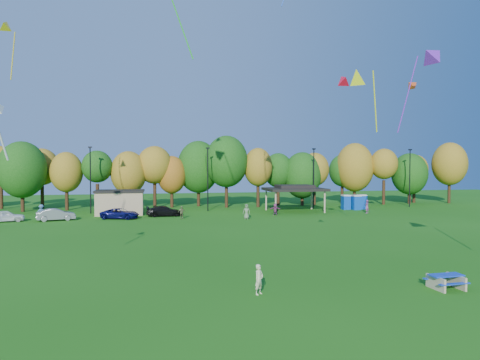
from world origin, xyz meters
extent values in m
plane|color=#19600F|center=(0.00, 0.00, 0.00)|extent=(160.00, 160.00, 0.00)
cylinder|color=black|center=(-28.03, 48.93, 2.06)|extent=(0.50, 0.50, 4.12)
ellipsoid|color=olive|center=(-28.03, 48.93, 6.86)|extent=(4.78, 4.78, 5.18)
cylinder|color=black|center=(-23.75, 44.20, 1.78)|extent=(0.50, 0.50, 3.56)
ellipsoid|color=#144C0F|center=(-23.75, 44.20, 5.94)|extent=(6.62, 6.62, 8.00)
cylinder|color=black|center=(-22.13, 48.25, 1.90)|extent=(0.50, 0.50, 3.79)
ellipsoid|color=olive|center=(-22.13, 48.25, 6.32)|extent=(4.94, 4.94, 5.58)
cylinder|color=black|center=(-18.02, 45.01, 1.67)|extent=(0.50, 0.50, 3.34)
ellipsoid|color=olive|center=(-18.02, 45.01, 5.56)|extent=(4.61, 4.61, 5.88)
cylinder|color=black|center=(-13.72, 44.85, 1.91)|extent=(0.50, 0.50, 3.82)
ellipsoid|color=#144C0F|center=(-13.72, 44.85, 6.36)|extent=(4.43, 4.43, 4.73)
cylinder|color=black|center=(-9.30, 45.50, 1.63)|extent=(0.50, 0.50, 3.25)
ellipsoid|color=olive|center=(-9.30, 45.50, 5.42)|extent=(5.33, 5.33, 6.53)
cylinder|color=black|center=(-5.45, 46.07, 1.98)|extent=(0.50, 0.50, 3.96)
ellipsoid|color=olive|center=(-5.45, 46.07, 6.61)|extent=(5.31, 5.31, 5.82)
cylinder|color=black|center=(-2.85, 46.34, 1.52)|extent=(0.50, 0.50, 3.05)
ellipsoid|color=#995914|center=(-2.85, 46.34, 5.08)|extent=(4.54, 4.54, 5.87)
cylinder|color=black|center=(1.42, 47.53, 1.89)|extent=(0.50, 0.50, 3.77)
ellipsoid|color=#144C0F|center=(1.42, 47.53, 6.29)|extent=(6.69, 6.69, 8.35)
cylinder|color=black|center=(5.46, 44.54, 2.14)|extent=(0.50, 0.50, 4.28)
ellipsoid|color=#144C0F|center=(5.46, 44.54, 7.14)|extent=(6.64, 6.64, 8.01)
cylinder|color=black|center=(10.41, 44.21, 1.88)|extent=(0.50, 0.50, 3.76)
ellipsoid|color=olive|center=(10.41, 44.21, 6.27)|extent=(4.49, 4.49, 6.02)
cylinder|color=black|center=(14.29, 46.25, 1.72)|extent=(0.50, 0.50, 3.43)
ellipsoid|color=#144C0F|center=(14.29, 46.25, 5.72)|extent=(4.77, 4.77, 5.63)
cylinder|color=black|center=(18.11, 45.40, 1.48)|extent=(0.50, 0.50, 2.95)
ellipsoid|color=#144C0F|center=(18.11, 45.40, 4.92)|extent=(6.14, 6.14, 7.54)
cylinder|color=black|center=(20.39, 45.86, 1.76)|extent=(0.50, 0.50, 3.52)
ellipsoid|color=olive|center=(20.39, 45.86, 5.87)|extent=(4.78, 4.78, 5.53)
cylinder|color=black|center=(26.06, 47.51, 1.69)|extent=(0.50, 0.50, 3.39)
ellipsoid|color=#144C0F|center=(26.06, 47.51, 5.64)|extent=(4.54, 4.54, 5.46)
cylinder|color=black|center=(27.70, 46.23, 1.86)|extent=(0.50, 0.50, 3.72)
ellipsoid|color=olive|center=(27.70, 46.23, 6.20)|extent=(6.32, 6.32, 8.24)
cylinder|color=black|center=(31.99, 44.27, 2.03)|extent=(0.50, 0.50, 4.06)
ellipsoid|color=olive|center=(31.99, 44.27, 6.77)|extent=(4.50, 4.50, 5.13)
cylinder|color=black|center=(37.07, 44.81, 1.53)|extent=(0.50, 0.50, 3.05)
ellipsoid|color=#144C0F|center=(37.07, 44.81, 5.09)|extent=(5.97, 5.97, 7.05)
cylinder|color=black|center=(38.98, 46.35, 1.78)|extent=(0.50, 0.50, 3.55)
ellipsoid|color=olive|center=(38.98, 46.35, 5.92)|extent=(4.60, 4.60, 4.99)
cylinder|color=black|center=(44.51, 44.51, 2.03)|extent=(0.50, 0.50, 4.07)
ellipsoid|color=olive|center=(44.51, 44.51, 6.78)|extent=(5.83, 5.83, 7.42)
cylinder|color=black|center=(-14.00, 40.00, 4.50)|extent=(0.16, 0.16, 9.00)
cube|color=black|center=(-14.00, 40.00, 9.00)|extent=(0.50, 0.25, 0.18)
cylinder|color=black|center=(2.00, 40.00, 4.50)|extent=(0.16, 0.16, 9.00)
cube|color=black|center=(2.00, 40.00, 9.00)|extent=(0.50, 0.25, 0.18)
cylinder|color=black|center=(18.00, 40.00, 4.50)|extent=(0.16, 0.16, 9.00)
cube|color=black|center=(18.00, 40.00, 9.00)|extent=(0.50, 0.25, 0.18)
cylinder|color=black|center=(34.00, 40.00, 4.50)|extent=(0.16, 0.16, 9.00)
cube|color=black|center=(34.00, 40.00, 9.00)|extent=(0.50, 0.25, 0.18)
cube|color=tan|center=(-10.00, 38.00, 1.50)|extent=(6.00, 4.00, 3.00)
cube|color=black|center=(-10.00, 38.00, 3.12)|extent=(6.30, 4.30, 0.25)
cylinder|color=tan|center=(10.50, 34.50, 1.50)|extent=(0.24, 0.24, 3.00)
cylinder|color=tan|center=(17.50, 34.50, 1.50)|extent=(0.24, 0.24, 3.00)
cylinder|color=tan|center=(10.50, 39.50, 1.50)|extent=(0.24, 0.24, 3.00)
cylinder|color=tan|center=(17.50, 39.50, 1.50)|extent=(0.24, 0.24, 3.00)
cube|color=black|center=(14.00, 37.00, 3.15)|extent=(8.20, 6.20, 0.35)
cube|color=black|center=(14.00, 37.00, 3.55)|extent=(5.00, 3.50, 0.45)
cube|color=#0D45AF|center=(22.32, 38.10, 1.00)|extent=(1.10, 1.10, 2.00)
cube|color=silver|center=(22.32, 38.10, 2.09)|extent=(1.15, 1.15, 0.18)
cube|color=#0D45AF|center=(23.62, 37.38, 1.00)|extent=(1.10, 1.10, 2.00)
cube|color=silver|center=(23.62, 37.38, 2.09)|extent=(1.15, 1.15, 0.18)
cube|color=#0D45AF|center=(24.92, 38.12, 1.00)|extent=(1.10, 1.10, 2.00)
cube|color=silver|center=(24.92, 38.12, 2.09)|extent=(1.15, 1.15, 0.18)
cube|color=tan|center=(9.08, -0.86, 0.36)|extent=(0.19, 1.43, 0.71)
cube|color=tan|center=(10.36, -0.80, 0.36)|extent=(0.19, 1.43, 0.71)
cube|color=blue|center=(9.72, -0.83, 0.74)|extent=(1.81, 0.83, 0.06)
cube|color=blue|center=(9.75, -1.44, 0.43)|extent=(1.79, 0.33, 0.05)
cube|color=blue|center=(9.69, -0.22, 0.43)|extent=(1.79, 0.33, 0.05)
imported|color=beige|center=(-0.26, 0.18, 0.77)|extent=(0.67, 0.64, 1.54)
imported|color=white|center=(-22.40, 32.85, 0.68)|extent=(4.30, 2.64, 1.37)
imported|color=gray|center=(-16.95, 32.95, 0.71)|extent=(4.58, 2.60, 1.43)
imported|color=#0E1057|center=(-9.63, 33.21, 0.64)|extent=(5.03, 3.39, 1.28)
imported|color=black|center=(-4.24, 34.81, 0.66)|extent=(4.67, 2.09, 1.33)
imported|color=#87386B|center=(10.03, 33.09, 0.78)|extent=(1.52, 0.94, 1.57)
imported|color=#9B498B|center=(22.96, 32.87, 0.93)|extent=(0.81, 0.74, 1.85)
imported|color=teal|center=(-18.93, 34.48, 0.91)|extent=(1.34, 1.09, 1.81)
imported|color=#648058|center=(5.52, 30.03, 0.90)|extent=(1.02, 0.82, 1.81)
imported|color=olive|center=(-2.25, 31.66, 0.79)|extent=(0.98, 0.53, 1.58)
cone|color=red|center=(5.80, 3.62, 11.75)|extent=(0.93, 1.18, 1.11)
cylinder|color=#19BE1C|center=(-3.43, 15.09, 18.66)|extent=(2.49, 0.24, 6.61)
cone|color=#CF4718|center=(21.58, 20.40, 15.11)|extent=(1.66, 1.42, 1.48)
cone|color=#EBF419|center=(10.98, 12.08, 13.89)|extent=(2.37, 2.43, 1.93)
cylinder|color=#EBF419|center=(11.95, 10.93, 11.64)|extent=(1.24, 1.45, 4.73)
cone|color=purple|center=(20.64, 15.64, 16.99)|extent=(3.18, 2.78, 2.71)
cylinder|color=purple|center=(18.36, 16.42, 13.39)|extent=(2.71, 1.01, 7.55)
cone|color=gold|center=(-17.98, 19.91, 18.71)|extent=(1.19, 1.56, 1.49)
cylinder|color=gold|center=(-17.91, 21.40, 16.46)|extent=(0.19, 1.81, 4.73)
camera|label=1|loc=(-5.42, -20.73, 6.58)|focal=32.00mm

